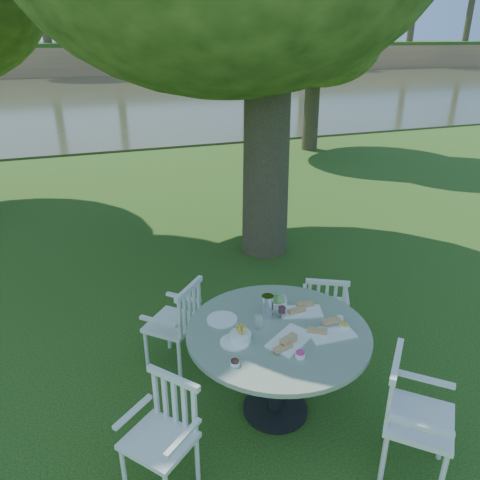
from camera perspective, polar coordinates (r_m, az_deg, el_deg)
name	(u,v)px	position (r m, az deg, el deg)	size (l,w,h in m)	color
ground	(246,312)	(5.60, 0.71, -8.78)	(140.00, 140.00, 0.00)	#16360B
table	(278,345)	(3.91, 4.62, -12.65)	(1.48, 1.48, 0.84)	black
chair_ne	(325,306)	(4.85, 10.33, -7.93)	(0.56, 0.55, 0.84)	silver
chair_nw	(180,320)	(4.52, -7.29, -9.60)	(0.63, 0.63, 0.91)	silver
chair_sw	(166,426)	(3.53, -8.96, -21.45)	(0.59, 0.60, 0.87)	silver
chair_se	(407,408)	(3.72, 19.65, -18.77)	(0.67, 0.67, 0.97)	silver
tableware	(273,321)	(3.86, 4.07, -9.80)	(1.07, 0.83, 0.20)	white
river	(97,97)	(27.64, -17.02, 16.36)	(100.00, 28.00, 0.12)	#30331E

